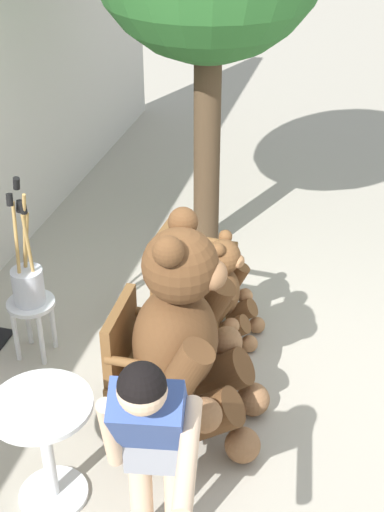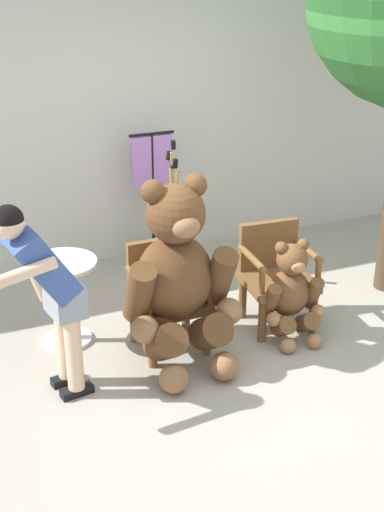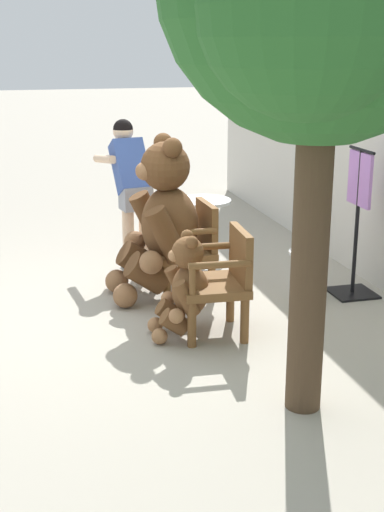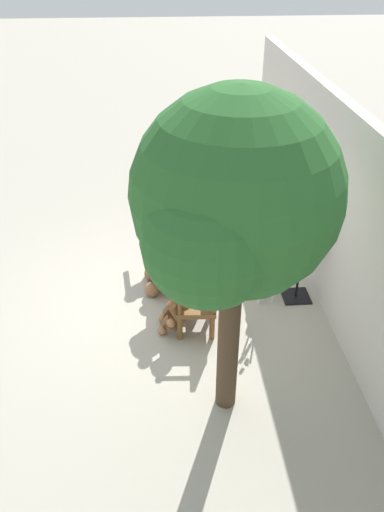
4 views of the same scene
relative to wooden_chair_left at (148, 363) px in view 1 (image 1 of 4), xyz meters
name	(u,v)px [view 1 (image 1 of 4)]	position (x,y,z in m)	size (l,w,h in m)	color
ground_plane	(244,382)	(0.49, -0.53, -0.46)	(60.00, 60.00, 0.00)	#A8A091
wooden_chair_left	(148,363)	(0.00, 0.00, 0.00)	(0.57, 0.53, 0.86)	brown
wooden_chair_right	(188,279)	(0.98, 0.00, 0.00)	(0.59, 0.55, 0.86)	brown
teddy_bear_large	(188,335)	(0.00, -0.26, 0.26)	(0.89, 0.84, 1.48)	brown
teddy_bear_small	(226,290)	(0.97, -0.29, -0.04)	(0.51, 0.50, 0.86)	brown
person_visitor	(152,438)	(-1.00, -0.35, 0.44)	(0.78, 0.57, 1.51)	black
white_stool	(32,314)	(0.43, 0.99, -0.11)	(0.34, 0.34, 0.46)	silver
brush_bucket	(27,279)	(0.43, 0.99, 0.19)	(0.22, 0.22, 0.95)	silver
round_side_table	(46,440)	(-0.75, 0.35, -0.01)	(0.56, 0.56, 0.72)	silver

